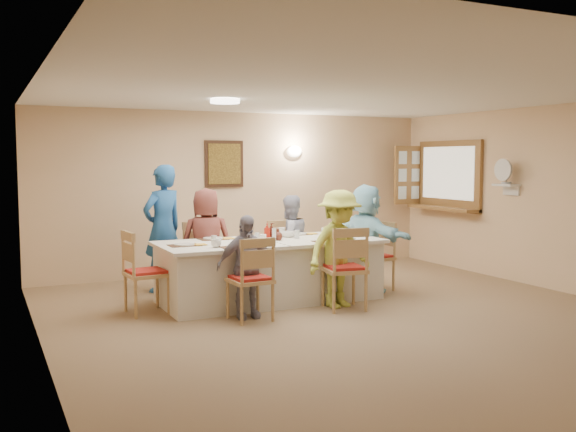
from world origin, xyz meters
name	(u,v)px	position (x,y,z in m)	size (l,w,h in m)	color
ground	(359,320)	(0.00, 0.00, 0.00)	(7.00, 7.00, 0.00)	olive
room_walls	(361,183)	(0.00, 0.00, 1.51)	(7.00, 7.00, 7.00)	#D8B788
wall_picture	(224,164)	(-0.30, 3.46, 1.70)	(0.62, 0.05, 0.72)	#341E12
wall_sconce	(294,151)	(0.90, 3.44, 1.90)	(0.26, 0.09, 0.18)	white
ceiling_light	(225,101)	(-1.00, 1.50, 2.47)	(0.36, 0.36, 0.05)	white
serving_hatch	(449,176)	(3.21, 2.40, 1.50)	(0.06, 1.50, 1.15)	brown
hatch_sill	(443,208)	(3.09, 2.40, 0.97)	(0.30, 1.50, 0.05)	brown
shutter_door	(408,175)	(2.95, 3.16, 1.50)	(0.55, 0.04, 1.00)	brown
fan_shelf	(506,185)	(3.13, 1.05, 1.40)	(0.22, 0.36, 0.03)	white
desk_fan	(505,175)	(3.10, 1.05, 1.55)	(0.30, 0.30, 0.28)	#A5A5A8
dining_table	(270,271)	(-0.48, 1.33, 0.38)	(2.78, 1.18, 0.76)	silver
chair_back_left	(204,258)	(-1.08, 2.13, 0.47)	(0.45, 0.45, 0.95)	tan
chair_back_right	(286,253)	(0.12, 2.13, 0.46)	(0.44, 0.44, 0.91)	tan
chair_front_left	(250,278)	(-1.08, 0.53, 0.47)	(0.45, 0.45, 0.94)	tan
chair_front_right	(344,267)	(0.12, 0.53, 0.50)	(0.48, 0.48, 0.99)	tan
chair_left_end	(147,272)	(-2.03, 1.33, 0.48)	(0.46, 0.46, 0.97)	tan
chair_right_end	(374,256)	(1.07, 1.33, 0.46)	(0.44, 0.44, 0.93)	tan
diner_back_left	(207,242)	(-1.08, 2.01, 0.70)	(0.75, 0.56, 1.40)	brown
diner_back_right	(289,241)	(0.12, 2.01, 0.64)	(0.69, 0.57, 1.28)	#A6A7BE
diner_front_left	(246,267)	(-1.08, 0.65, 0.58)	(0.69, 0.30, 1.16)	#928C9E
diner_front_right	(339,249)	(0.12, 0.65, 0.70)	(0.99, 0.69, 1.41)	#C7D54D
diner_right_end	(366,238)	(0.94, 1.33, 0.72)	(0.63, 1.39, 1.44)	#A5E5FB
caregiver	(163,228)	(-1.53, 2.48, 0.85)	(0.73, 0.62, 1.70)	#205494
placemat_fl	(237,247)	(-1.08, 0.91, 0.76)	(0.36, 0.27, 0.01)	#472B19
plate_fl	(237,246)	(-1.08, 0.91, 0.77)	(0.24, 0.24, 0.02)	white
napkin_fl	(253,246)	(-0.90, 0.86, 0.77)	(0.13, 0.13, 0.01)	gold
placemat_fr	(328,241)	(0.12, 0.91, 0.76)	(0.36, 0.27, 0.01)	#472B19
plate_fr	(328,241)	(0.12, 0.91, 0.77)	(0.22, 0.22, 0.01)	white
napkin_fr	(343,241)	(0.30, 0.86, 0.77)	(0.14, 0.14, 0.01)	gold
placemat_bl	(213,239)	(-1.08, 1.75, 0.76)	(0.36, 0.26, 0.01)	#472B19
plate_bl	(213,238)	(-1.08, 1.75, 0.77)	(0.25, 0.25, 0.02)	white
napkin_bl	(228,238)	(-0.90, 1.70, 0.77)	(0.15, 0.15, 0.01)	gold
placemat_br	(298,234)	(0.12, 1.75, 0.76)	(0.33, 0.24, 0.01)	#472B19
plate_br	(298,234)	(0.12, 1.75, 0.77)	(0.23, 0.23, 0.01)	white
napkin_br	(311,234)	(0.30, 1.70, 0.77)	(0.14, 0.14, 0.01)	gold
placemat_le	(184,245)	(-1.58, 1.33, 0.76)	(0.36, 0.27, 0.01)	#472B19
plate_le	(184,244)	(-1.58, 1.33, 0.77)	(0.24, 0.24, 0.01)	white
napkin_le	(200,244)	(-1.40, 1.28, 0.77)	(0.13, 0.13, 0.01)	gold
placemat_re	(347,236)	(0.64, 1.33, 0.76)	(0.34, 0.25, 0.01)	#472B19
plate_re	(347,235)	(0.64, 1.33, 0.77)	(0.25, 0.25, 0.02)	white
napkin_re	(361,235)	(0.82, 1.28, 0.77)	(0.14, 0.14, 0.01)	gold
teacup_a	(216,243)	(-1.30, 1.02, 0.81)	(0.14, 0.14, 0.09)	white
teacup_b	(282,231)	(-0.06, 1.88, 0.80)	(0.13, 0.13, 0.09)	white
bowl_a	(258,242)	(-0.76, 1.05, 0.79)	(0.27, 0.27, 0.06)	white
bowl_b	(288,234)	(-0.12, 1.56, 0.79)	(0.23, 0.23, 0.07)	white
condiment_ketchup	(267,232)	(-0.52, 1.33, 0.87)	(0.11, 0.11, 0.22)	red
condiment_brown	(271,231)	(-0.44, 1.39, 0.87)	(0.13, 0.13, 0.21)	#562216
condiment_malt	(278,234)	(-0.39, 1.30, 0.83)	(0.13, 0.13, 0.15)	#562216
drinking_glass	(257,236)	(-0.63, 1.38, 0.82)	(0.06, 0.06, 0.09)	silver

